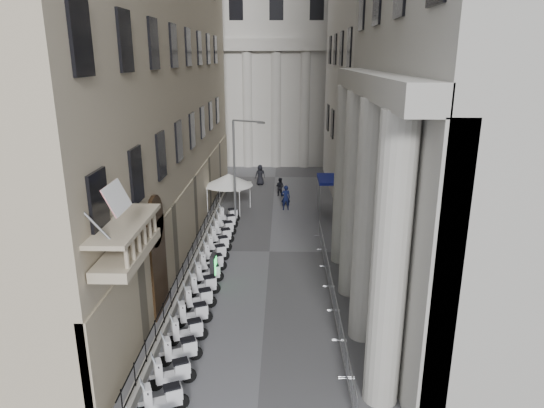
{
  "coord_description": "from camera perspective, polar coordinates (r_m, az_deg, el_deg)",
  "views": [
    {
      "loc": [
        0.83,
        -8.35,
        11.47
      ],
      "look_at": [
        0.27,
        14.46,
        4.5
      ],
      "focal_mm": 32.0,
      "sensor_mm": 36.0,
      "label": 1
    }
  ],
  "objects": [
    {
      "name": "far_building",
      "position": [
        56.47,
        0.6,
        20.57
      ],
      "size": [
        22.0,
        10.0,
        30.0
      ],
      "primitive_type": "cube",
      "color": "#ACA9A2",
      "rests_on": "ground"
    },
    {
      "name": "iron_fence",
      "position": [
        29.19,
        -8.89,
        -6.37
      ],
      "size": [
        0.3,
        28.0,
        1.4
      ],
      "primitive_type": null,
      "color": "black",
      "rests_on": "ground"
    },
    {
      "name": "blue_awning",
      "position": [
        36.37,
        6.57,
        -1.52
      ],
      "size": [
        1.6,
        3.0,
        3.0
      ],
      "primitive_type": null,
      "color": "navy",
      "rests_on": "ground"
    },
    {
      "name": "scooter_2",
      "position": [
        19.13,
        -11.51,
        -20.25
      ],
      "size": [
        1.51,
        1.05,
        1.5
      ],
      "primitive_type": null,
      "rotation": [
        0.0,
        0.0,
        1.97
      ],
      "color": "silver",
      "rests_on": "ground"
    },
    {
      "name": "scooter_3",
      "position": [
        20.23,
        -10.62,
        -17.89
      ],
      "size": [
        1.51,
        1.05,
        1.5
      ],
      "primitive_type": null,
      "rotation": [
        0.0,
        0.0,
        1.97
      ],
      "color": "silver",
      "rests_on": "ground"
    },
    {
      "name": "scooter_4",
      "position": [
        21.36,
        -9.84,
        -15.77
      ],
      "size": [
        1.51,
        1.05,
        1.5
      ],
      "primitive_type": null,
      "rotation": [
        0.0,
        0.0,
        1.97
      ],
      "color": "silver",
      "rests_on": "ground"
    },
    {
      "name": "scooter_5",
      "position": [
        22.52,
        -9.15,
        -13.87
      ],
      "size": [
        1.51,
        1.05,
        1.5
      ],
      "primitive_type": null,
      "rotation": [
        0.0,
        0.0,
        1.97
      ],
      "color": "silver",
      "rests_on": "ground"
    },
    {
      "name": "scooter_6",
      "position": [
        23.71,
        -8.55,
        -12.16
      ],
      "size": [
        1.51,
        1.05,
        1.5
      ],
      "primitive_type": null,
      "rotation": [
        0.0,
        0.0,
        1.97
      ],
      "color": "silver",
      "rests_on": "ground"
    },
    {
      "name": "scooter_7",
      "position": [
        24.92,
        -8.0,
        -10.61
      ],
      "size": [
        1.51,
        1.05,
        1.5
      ],
      "primitive_type": null,
      "rotation": [
        0.0,
        0.0,
        1.97
      ],
      "color": "silver",
      "rests_on": "ground"
    },
    {
      "name": "scooter_8",
      "position": [
        26.14,
        -7.52,
        -9.2
      ],
      "size": [
        1.51,
        1.05,
        1.5
      ],
      "primitive_type": null,
      "rotation": [
        0.0,
        0.0,
        1.97
      ],
      "color": "silver",
      "rests_on": "ground"
    },
    {
      "name": "scooter_9",
      "position": [
        27.38,
        -7.08,
        -7.92
      ],
      "size": [
        1.51,
        1.05,
        1.5
      ],
      "primitive_type": null,
      "rotation": [
        0.0,
        0.0,
        1.97
      ],
      "color": "silver",
      "rests_on": "ground"
    },
    {
      "name": "scooter_10",
      "position": [
        28.64,
        -6.68,
        -6.75
      ],
      "size": [
        1.51,
        1.05,
        1.5
      ],
      "primitive_type": null,
      "rotation": [
        0.0,
        0.0,
        1.97
      ],
      "color": "silver",
      "rests_on": "ground"
    },
    {
      "name": "scooter_11",
      "position": [
        29.91,
        -6.31,
        -5.68
      ],
      "size": [
        1.51,
        1.05,
        1.5
      ],
      "primitive_type": null,
      "rotation": [
        0.0,
        0.0,
        1.97
      ],
      "color": "silver",
      "rests_on": "ground"
    },
    {
      "name": "scooter_12",
      "position": [
        31.19,
        -5.98,
        -4.69
      ],
      "size": [
        1.51,
        1.05,
        1.5
      ],
      "primitive_type": null,
      "rotation": [
        0.0,
        0.0,
        1.97
      ],
      "color": "silver",
      "rests_on": "ground"
    },
    {
      "name": "scooter_13",
      "position": [
        32.48,
        -5.68,
        -3.79
      ],
      "size": [
        1.51,
        1.05,
        1.5
      ],
      "primitive_type": null,
      "rotation": [
        0.0,
        0.0,
        1.97
      ],
      "color": "silver",
      "rests_on": "ground"
    },
    {
      "name": "scooter_14",
      "position": [
        33.77,
        -5.39,
        -2.95
      ],
      "size": [
        1.51,
        1.05,
        1.5
      ],
      "primitive_type": null,
      "rotation": [
        0.0,
        0.0,
        1.97
      ],
      "color": "silver",
      "rests_on": "ground"
    },
    {
      "name": "scooter_15",
      "position": [
        35.08,
        -5.13,
        -2.17
      ],
      "size": [
        1.51,
        1.05,
        1.5
      ],
      "primitive_type": null,
      "rotation": [
        0.0,
        0.0,
        1.97
      ],
      "color": "silver",
      "rests_on": "ground"
    },
    {
      "name": "barrier_0",
      "position": [
        18.36,
        9.26,
        -21.93
      ],
      "size": [
        0.6,
        2.4,
        1.1
      ],
      "primitive_type": null,
      "color": "#A2A4A9",
      "rests_on": "ground"
    },
    {
      "name": "barrier_1",
      "position": [
        20.35,
        8.3,
        -17.52
      ],
      "size": [
        0.6,
        2.4,
        1.1
      ],
      "primitive_type": null,
      "color": "#A2A4A9",
      "rests_on": "ground"
    },
    {
      "name": "barrier_2",
      "position": [
        22.44,
        7.55,
        -13.92
      ],
      "size": [
        0.6,
        2.4,
        1.1
      ],
      "primitive_type": null,
      "color": "#A2A4A9",
      "rests_on": "ground"
    },
    {
      "name": "barrier_3",
      "position": [
        24.61,
        6.95,
        -10.93
      ],
      "size": [
        0.6,
        2.4,
        1.1
      ],
      "primitive_type": null,
      "color": "#A2A4A9",
      "rests_on": "ground"
    },
    {
      "name": "barrier_4",
      "position": [
        26.83,
        6.46,
        -8.44
      ],
      "size": [
        0.6,
        2.4,
        1.1
      ],
      "primitive_type": null,
      "color": "#A2A4A9",
      "rests_on": "ground"
    },
    {
      "name": "barrier_5",
      "position": [
        29.1,
        6.05,
        -6.33
      ],
      "size": [
        0.6,
        2.4,
        1.1
      ],
      "primitive_type": null,
      "color": "#A2A4A9",
      "rests_on": "ground"
    },
    {
      "name": "barrier_6",
      "position": [
        31.41,
        5.7,
        -4.52
      ],
      "size": [
        0.6,
        2.4,
        1.1
      ],
      "primitive_type": null,
      "color": "#A2A4A9",
      "rests_on": "ground"
    },
    {
      "name": "security_tent",
      "position": [
        37.36,
        -5.45,
        2.97
      ],
      "size": [
        3.64,
        3.64,
        2.96
      ],
      "color": "silver",
      "rests_on": "ground"
    },
    {
      "name": "street_lamp",
      "position": [
        33.68,
        -4.08,
        4.77
      ],
      "size": [
        2.26,
        1.12,
        7.4
      ],
      "rotation": [
        0.0,
        0.0,
        -0.42
      ],
      "color": "gray",
      "rests_on": "ground"
    },
    {
      "name": "info_kiosk",
      "position": [
        25.77,
        -6.88,
        -7.56
      ],
      "size": [
        0.28,
        0.77,
        1.62
      ],
      "rotation": [
        0.0,
        0.0,
        -0.05
      ],
      "color": "black",
      "rests_on": "ground"
    },
    {
      "name": "pedestrian_a",
      "position": [
        37.55,
        1.62,
        0.75
      ],
      "size": [
        0.76,
        0.54,
        1.96
      ],
      "primitive_type": "imported",
      "rotation": [
        0.0,
        0.0,
        3.25
      ],
      "color": "#0D1234",
      "rests_on": "ground"
    },
    {
      "name": "pedestrian_b",
      "position": [
        41.41,
        0.94,
        2.04
      ],
      "size": [
        0.96,
        0.88,
        1.59
      ],
      "primitive_type": "imported",
      "rotation": [
        0.0,
        0.0,
        2.68
      ],
      "color": "black",
      "rests_on": "ground"
    },
    {
      "name": "pedestrian_c",
      "position": [
        44.93,
        -1.4,
        3.44
      ],
      "size": [
        1.05,
        0.81,
        1.91
      ],
      "primitive_type": "imported",
      "rotation": [
        0.0,
        0.0,
        3.38
      ],
      "color": "black",
      "rests_on": "ground"
    }
  ]
}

